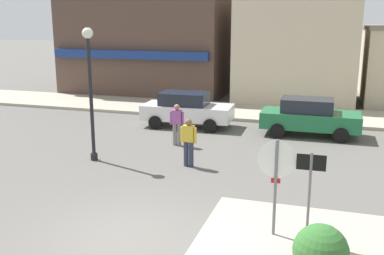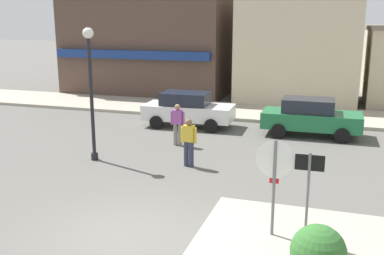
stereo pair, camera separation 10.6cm
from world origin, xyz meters
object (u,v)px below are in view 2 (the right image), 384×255
Objects in this scene: stop_sign at (274,175)px; one_way_sign at (308,188)px; pedestrian_crossing_near at (189,141)px; pedestrian_crossing_far at (178,123)px; parked_car_second at (311,117)px; parked_car_nearest at (188,109)px; lamp_post at (90,75)px.

stop_sign is 0.74m from one_way_sign.
pedestrian_crossing_near and pedestrian_crossing_far have the same top height.
parked_car_nearest is at bearing -179.87° from parked_car_second.
parked_car_second is 2.49× the size of pedestrian_crossing_far.
stop_sign reaches higher than pedestrian_crossing_near.
one_way_sign reaches higher than parked_car_nearest.
pedestrian_crossing_near reaches higher than parked_car_nearest.
one_way_sign is 0.52× the size of parked_car_second.
pedestrian_crossing_far is at bearing 128.45° from one_way_sign.
stop_sign is at bearing -30.76° from lamp_post.
lamp_post is 1.13× the size of parked_car_second.
parked_car_nearest is at bearing 121.19° from one_way_sign.
parked_car_nearest is 2.52× the size of pedestrian_crossing_near.
parked_car_second is at bearing 88.83° from stop_sign.
pedestrian_crossing_near is at bearing -71.26° from parked_car_nearest.
one_way_sign is at bearing -51.55° from pedestrian_crossing_far.
pedestrian_crossing_far is (-4.75, -3.09, 0.06)m from parked_car_second.
pedestrian_crossing_far reaches higher than parked_car_nearest.
parked_car_nearest is 2.52× the size of pedestrian_crossing_far.
parked_car_second is at bearing 93.03° from one_way_sign.
parked_car_nearest is at bearing 118.12° from stop_sign.
stop_sign is 10.99m from parked_car_nearest.
pedestrian_crossing_near is at bearing 133.04° from one_way_sign.
stop_sign is at bearing 176.85° from one_way_sign.
pedestrian_crossing_far is (-4.56, 6.59, -0.65)m from stop_sign.
lamp_post reaches higher than stop_sign.
parked_car_nearest is (1.51, 5.70, -2.15)m from lamp_post.
pedestrian_crossing_near is (-3.55, -5.38, 0.06)m from parked_car_second.
pedestrian_crossing_far is (0.61, -3.08, 0.06)m from parked_car_nearest.
lamp_post is 2.82× the size of pedestrian_crossing_far.
stop_sign is 8.04m from pedestrian_crossing_far.
stop_sign is 1.43× the size of pedestrian_crossing_near.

